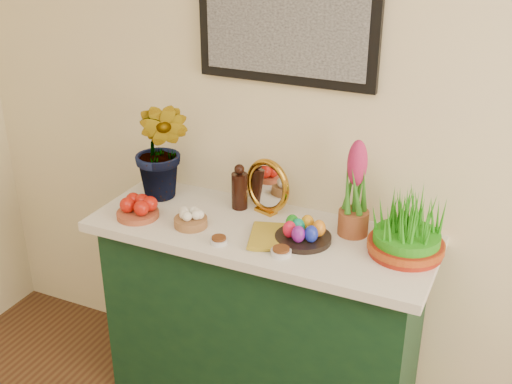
% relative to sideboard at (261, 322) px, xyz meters
% --- Properties ---
extents(sideboard, '(1.30, 0.45, 0.85)m').
position_rel_sideboard_xyz_m(sideboard, '(0.00, 0.00, 0.00)').
color(sideboard, '#13361B').
rests_on(sideboard, ground).
extents(tablecloth, '(1.40, 0.55, 0.04)m').
position_rel_sideboard_xyz_m(tablecloth, '(0.00, 0.00, 0.45)').
color(tablecloth, silver).
rests_on(tablecloth, sideboard).
extents(hyacinth_green, '(0.30, 0.26, 0.60)m').
position_rel_sideboard_xyz_m(hyacinth_green, '(-0.50, 0.08, 0.76)').
color(hyacinth_green, '#327A1F').
rests_on(hyacinth_green, tablecloth).
extents(apple_bowl, '(0.19, 0.19, 0.09)m').
position_rel_sideboard_xyz_m(apple_bowl, '(-0.51, -0.13, 0.50)').
color(apple_bowl, '#9F492C').
rests_on(apple_bowl, tablecloth).
extents(garlic_basket, '(0.16, 0.16, 0.08)m').
position_rel_sideboard_xyz_m(garlic_basket, '(-0.26, -0.11, 0.50)').
color(garlic_basket, '#986A3D').
rests_on(garlic_basket, tablecloth).
extents(vinegar_cruet, '(0.07, 0.07, 0.20)m').
position_rel_sideboard_xyz_m(vinegar_cruet, '(-0.16, 0.13, 0.55)').
color(vinegar_cruet, black).
rests_on(vinegar_cruet, tablecloth).
extents(mirror, '(0.24, 0.12, 0.23)m').
position_rel_sideboard_xyz_m(mirror, '(-0.04, 0.15, 0.58)').
color(mirror, '#C48A24').
rests_on(mirror, tablecloth).
extents(book, '(0.20, 0.24, 0.03)m').
position_rel_sideboard_xyz_m(book, '(-0.00, -0.10, 0.48)').
color(book, '#B19626').
rests_on(book, tablecloth).
extents(spice_dish_left, '(0.07, 0.07, 0.03)m').
position_rel_sideboard_xyz_m(spice_dish_left, '(-0.10, -0.18, 0.48)').
color(spice_dish_left, silver).
rests_on(spice_dish_left, tablecloth).
extents(spice_dish_right, '(0.08, 0.08, 0.03)m').
position_rel_sideboard_xyz_m(spice_dish_right, '(0.16, -0.16, 0.48)').
color(spice_dish_right, silver).
rests_on(spice_dish_right, tablecloth).
extents(egg_plate, '(0.27, 0.27, 0.09)m').
position_rel_sideboard_xyz_m(egg_plate, '(0.19, -0.03, 0.50)').
color(egg_plate, black).
rests_on(egg_plate, tablecloth).
extents(hyacinth_pink, '(0.12, 0.12, 0.39)m').
position_rel_sideboard_xyz_m(hyacinth_pink, '(0.35, 0.11, 0.64)').
color(hyacinth_pink, brown).
rests_on(hyacinth_pink, tablecloth).
extents(wheatgrass_sabzeh, '(0.29, 0.29, 0.23)m').
position_rel_sideboard_xyz_m(wheatgrass_sabzeh, '(0.57, 0.04, 0.57)').
color(wheatgrass_sabzeh, maroon).
rests_on(wheatgrass_sabzeh, tablecloth).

